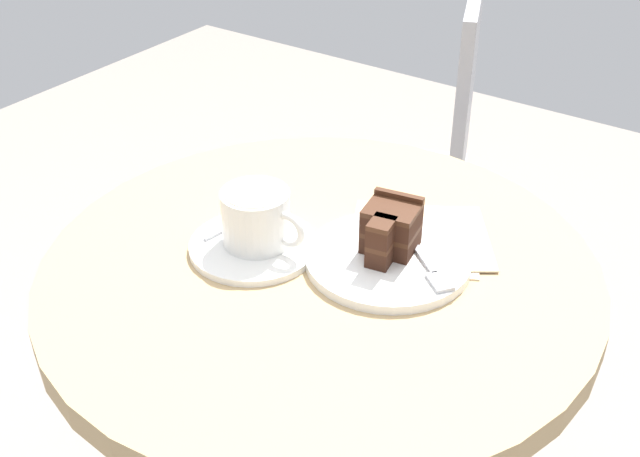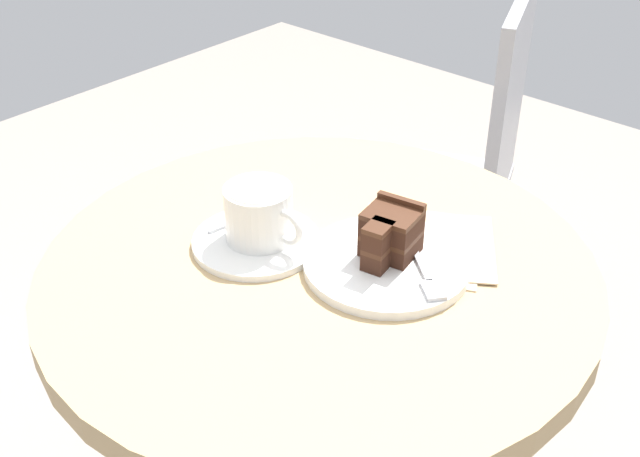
{
  "view_description": "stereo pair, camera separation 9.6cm",
  "coord_description": "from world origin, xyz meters",
  "px_view_note": "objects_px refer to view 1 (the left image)",
  "views": [
    {
      "loc": [
        0.45,
        -0.65,
        1.31
      ],
      "look_at": [
        -0.01,
        0.01,
        0.78
      ],
      "focal_mm": 45.0,
      "sensor_mm": 36.0,
      "label": 1
    },
    {
      "loc": [
        0.53,
        -0.59,
        1.31
      ],
      "look_at": [
        -0.01,
        0.01,
        0.78
      ],
      "focal_mm": 45.0,
      "sensor_mm": 36.0,
      "label": 2
    }
  ],
  "objects_px": {
    "cafe_chair": "(416,158)",
    "fork": "(428,264)",
    "cake_plate": "(388,259)",
    "napkin": "(421,238)",
    "saucer": "(254,246)",
    "teaspoon": "(243,221)",
    "cake_slice": "(390,229)",
    "coffee_cup": "(257,217)"
  },
  "relations": [
    {
      "from": "cafe_chair",
      "to": "cake_slice",
      "type": "bearing_deg",
      "value": 2.8
    },
    {
      "from": "coffee_cup",
      "to": "teaspoon",
      "type": "bearing_deg",
      "value": 151.08
    },
    {
      "from": "fork",
      "to": "napkin",
      "type": "relative_size",
      "value": 0.53
    },
    {
      "from": "teaspoon",
      "to": "cake_slice",
      "type": "height_order",
      "value": "cake_slice"
    },
    {
      "from": "cake_slice",
      "to": "napkin",
      "type": "relative_size",
      "value": 0.37
    },
    {
      "from": "cake_plate",
      "to": "saucer",
      "type": "bearing_deg",
      "value": -155.8
    },
    {
      "from": "saucer",
      "to": "cake_slice",
      "type": "xyz_separation_m",
      "value": [
        0.15,
        0.08,
        0.04
      ]
    },
    {
      "from": "fork",
      "to": "saucer",
      "type": "bearing_deg",
      "value": -120.91
    },
    {
      "from": "cafe_chair",
      "to": "fork",
      "type": "bearing_deg",
      "value": 6.54
    },
    {
      "from": "fork",
      "to": "napkin",
      "type": "distance_m",
      "value": 0.08
    },
    {
      "from": "cake_slice",
      "to": "saucer",
      "type": "bearing_deg",
      "value": -151.97
    },
    {
      "from": "saucer",
      "to": "napkin",
      "type": "bearing_deg",
      "value": 40.82
    },
    {
      "from": "saucer",
      "to": "coffee_cup",
      "type": "xyz_separation_m",
      "value": [
        0.0,
        0.01,
        0.04
      ]
    },
    {
      "from": "saucer",
      "to": "cafe_chair",
      "type": "xyz_separation_m",
      "value": [
        -0.15,
        0.72,
        -0.24
      ]
    },
    {
      "from": "saucer",
      "to": "fork",
      "type": "distance_m",
      "value": 0.22
    },
    {
      "from": "saucer",
      "to": "cafe_chair",
      "type": "bearing_deg",
      "value": 102.02
    },
    {
      "from": "coffee_cup",
      "to": "cake_slice",
      "type": "bearing_deg",
      "value": 26.85
    },
    {
      "from": "teaspoon",
      "to": "cake_slice",
      "type": "xyz_separation_m",
      "value": [
        0.19,
        0.05,
        0.03
      ]
    },
    {
      "from": "saucer",
      "to": "cafe_chair",
      "type": "height_order",
      "value": "cafe_chair"
    },
    {
      "from": "cake_slice",
      "to": "cake_plate",
      "type": "bearing_deg",
      "value": -62.87
    },
    {
      "from": "cake_plate",
      "to": "napkin",
      "type": "distance_m",
      "value": 0.07
    },
    {
      "from": "saucer",
      "to": "teaspoon",
      "type": "distance_m",
      "value": 0.05
    },
    {
      "from": "cafe_chair",
      "to": "saucer",
      "type": "bearing_deg",
      "value": -10.17
    },
    {
      "from": "cake_plate",
      "to": "cafe_chair",
      "type": "bearing_deg",
      "value": 115.02
    },
    {
      "from": "cake_slice",
      "to": "cafe_chair",
      "type": "xyz_separation_m",
      "value": [
        -0.3,
        0.65,
        -0.28
      ]
    },
    {
      "from": "coffee_cup",
      "to": "napkin",
      "type": "height_order",
      "value": "coffee_cup"
    },
    {
      "from": "fork",
      "to": "napkin",
      "type": "xyz_separation_m",
      "value": [
        -0.04,
        0.06,
        -0.01
      ]
    },
    {
      "from": "teaspoon",
      "to": "fork",
      "type": "distance_m",
      "value": 0.25
    },
    {
      "from": "cake_plate",
      "to": "coffee_cup",
      "type": "bearing_deg",
      "value": -157.09
    },
    {
      "from": "teaspoon",
      "to": "cafe_chair",
      "type": "bearing_deg",
      "value": 20.04
    },
    {
      "from": "cake_slice",
      "to": "fork",
      "type": "bearing_deg",
      "value": -3.35
    },
    {
      "from": "teaspoon",
      "to": "cake_plate",
      "type": "xyz_separation_m",
      "value": [
        0.19,
        0.04,
        -0.01
      ]
    },
    {
      "from": "saucer",
      "to": "coffee_cup",
      "type": "distance_m",
      "value": 0.04
    },
    {
      "from": "cake_plate",
      "to": "cafe_chair",
      "type": "height_order",
      "value": "cafe_chair"
    },
    {
      "from": "saucer",
      "to": "fork",
      "type": "height_order",
      "value": "fork"
    },
    {
      "from": "coffee_cup",
      "to": "teaspoon",
      "type": "distance_m",
      "value": 0.06
    },
    {
      "from": "cake_slice",
      "to": "fork",
      "type": "height_order",
      "value": "cake_slice"
    },
    {
      "from": "cake_plate",
      "to": "napkin",
      "type": "relative_size",
      "value": 0.88
    },
    {
      "from": "cake_plate",
      "to": "cake_slice",
      "type": "height_order",
      "value": "cake_slice"
    },
    {
      "from": "saucer",
      "to": "cake_plate",
      "type": "relative_size",
      "value": 0.8
    },
    {
      "from": "coffee_cup",
      "to": "cafe_chair",
      "type": "distance_m",
      "value": 0.79
    },
    {
      "from": "cake_slice",
      "to": "coffee_cup",
      "type": "bearing_deg",
      "value": -153.15
    }
  ]
}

